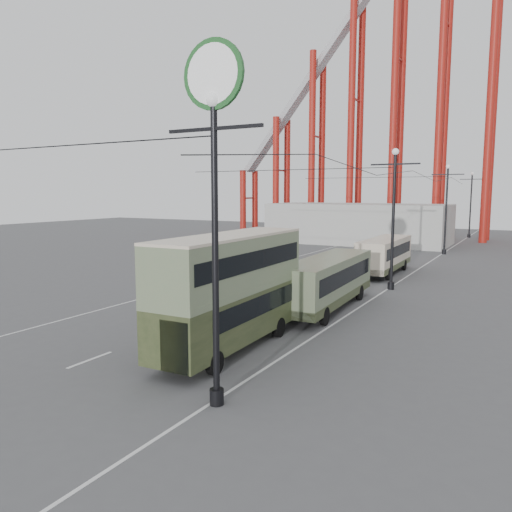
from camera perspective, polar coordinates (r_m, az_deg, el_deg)
The scene contains 12 objects.
ground at distance 21.53m, azimuth -12.62°, elevation -10.42°, with size 160.00×160.00×0.00m, color #4F4F52.
road_markings at distance 38.39m, azimuth 6.39°, elevation -2.46°, with size 12.52×120.00×0.01m.
lamp_post_near at distance 14.75m, azimuth -4.81°, elevation 12.61°, with size 3.20×0.44×10.80m.
lamp_post_mid at distance 34.23m, azimuth 15.40°, elevation 4.02°, with size 3.20×0.44×9.32m.
lamp_post_far at distance 55.81m, azimuth 20.90°, elevation 4.98°, with size 3.20×0.44×9.32m.
lamp_post_distant at distance 77.63m, azimuth 23.32°, elevation 5.39°, with size 3.20×0.44×9.32m.
roller_coaster at distance 75.69m, azimuth 17.16°, elevation 19.54°, with size 52.95×5.00×55.48m.
fairground_shed at distance 65.38m, azimuth 11.62°, elevation 3.67°, with size 22.00×10.00×5.00m, color #AEAEA9.
double_decker_bus at distance 20.51m, azimuth -2.89°, elevation -3.40°, with size 2.48×8.97×4.79m.
single_decker_green at distance 28.06m, azimuth 8.12°, elevation -2.77°, with size 2.76×10.22×2.86m.
single_decker_cream at distance 41.08m, azimuth 14.48°, elevation 0.23°, with size 2.43×9.09×2.82m.
pedestrian at distance 23.59m, azimuth 0.26°, elevation -6.25°, with size 0.70×0.46×1.92m, color black.
Camera 1 is at (13.82, -15.18, 6.49)m, focal length 35.00 mm.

